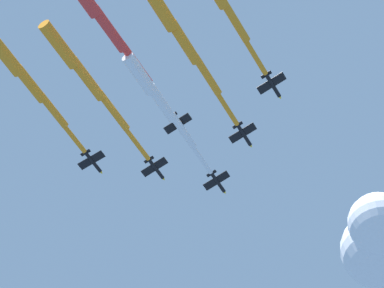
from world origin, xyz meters
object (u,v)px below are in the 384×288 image
jet_starboard_inner (184,42)px  jet_lead (162,103)px  jet_port_mid (108,29)px  jet_port_inner (86,79)px  jet_starboard_mid (30,85)px

jet_starboard_inner → jet_lead: bearing=32.7°
jet_lead → jet_port_mid: (-26.22, 7.07, 1.03)m
jet_port_inner → jet_port_mid: size_ratio=1.02×
jet_port_mid → jet_starboard_mid: 29.50m
jet_lead → jet_starboard_inner: size_ratio=0.95×
jet_port_inner → jet_port_mid: bearing=-141.6°
jet_lead → jet_starboard_mid: jet_starboard_mid is taller
jet_lead → jet_starboard_inner: 20.58m
jet_starboard_inner → jet_starboard_mid: size_ratio=1.11×
jet_starboard_mid → jet_port_inner: bearing=-80.9°
jet_starboard_inner → jet_port_mid: jet_port_mid is taller
jet_port_inner → jet_starboard_inner: jet_port_inner is taller
jet_port_inner → jet_port_mid: (-14.38, -11.39, -1.55)m
jet_starboard_inner → jet_port_mid: bearing=116.1°
jet_port_mid → jet_lead: bearing=-15.1°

